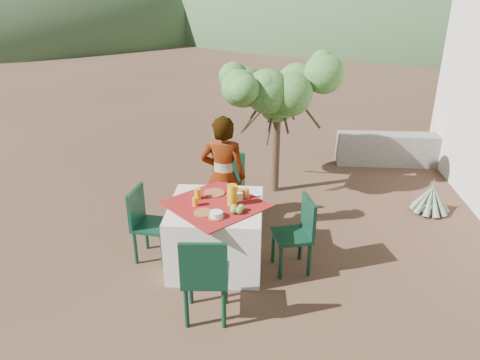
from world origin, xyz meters
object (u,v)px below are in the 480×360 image
person (223,177)px  chair_right (298,231)px  chair_far (226,185)px  chair_near (205,275)px  juice_pitcher (232,195)px  chair_left (146,221)px  shrub_tree (282,97)px  agave (431,199)px  table (216,234)px

person → chair_right: bearing=145.4°
chair_far → chair_near: chair_far is taller
chair_right → chair_far: bearing=-154.0°
person → juice_pitcher: size_ratio=6.64×
chair_right → chair_left: bearing=-108.3°
chair_right → shrub_tree: 2.34m
shrub_tree → juice_pitcher: shrub_tree is taller
shrub_tree → agave: 2.54m
chair_near → chair_right: chair_near is taller
person → shrub_tree: 1.68m
agave → chair_near: bearing=-139.5°
chair_right → agave: 2.46m
chair_left → table: bearing=-86.2°
chair_near → table: bearing=-92.5°
chair_near → juice_pitcher: bearing=-103.1°
chair_far → shrub_tree: 1.58m
juice_pitcher → chair_near: bearing=-100.2°
chair_right → person: size_ratio=0.56×
table → person: bearing=88.4°
chair_far → juice_pitcher: bearing=-64.9°
shrub_tree → juice_pitcher: size_ratio=7.85×
table → shrub_tree: (0.74, 2.06, 1.07)m
table → chair_near: 1.00m
chair_near → shrub_tree: shrub_tree is taller
chair_left → shrub_tree: bearing=-29.5°
table → chair_left: size_ratio=1.49×
chair_far → chair_near: size_ratio=1.01×
agave → juice_pitcher: size_ratio=2.42×
person → chair_far: bearing=-83.9°
chair_near → shrub_tree: 3.27m
person → agave: person is taller
chair_far → agave: (2.83, 0.43, -0.34)m
chair_near → shrub_tree: bearing=-106.3°
juice_pitcher → agave: bearing=28.4°
chair_near → chair_left: chair_near is taller
chair_right → agave: size_ratio=1.53×
chair_far → table: bearing=-75.3°
chair_right → juice_pitcher: bearing=-108.2°
chair_near → juice_pitcher: 1.06m
chair_left → juice_pitcher: juice_pitcher is taller
person → agave: (2.83, 0.74, -0.59)m
chair_left → agave: size_ratio=1.53×
person → shrub_tree: shrub_tree is taller
chair_far → shrub_tree: size_ratio=0.52×
table → agave: 3.20m
chair_near → agave: bearing=-142.4°
juice_pitcher → chair_left: bearing=175.9°
chair_near → person: bearing=-93.3°
chair_near → chair_right: bearing=-137.1°
person → juice_pitcher: 0.73m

